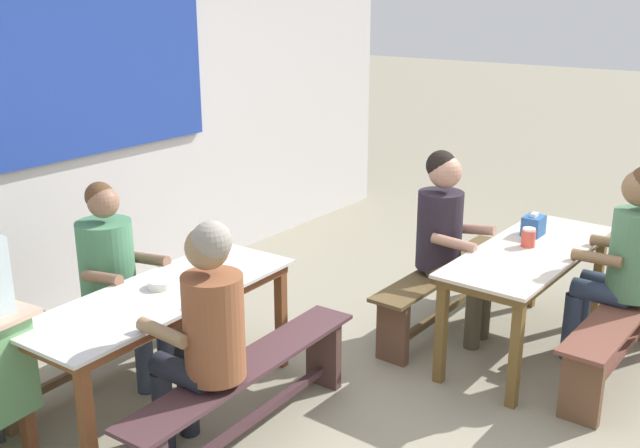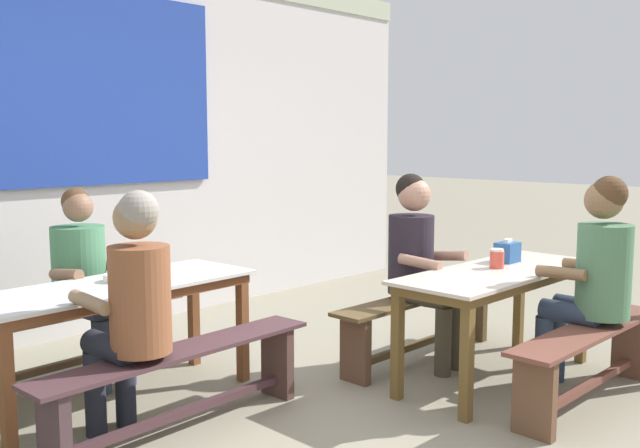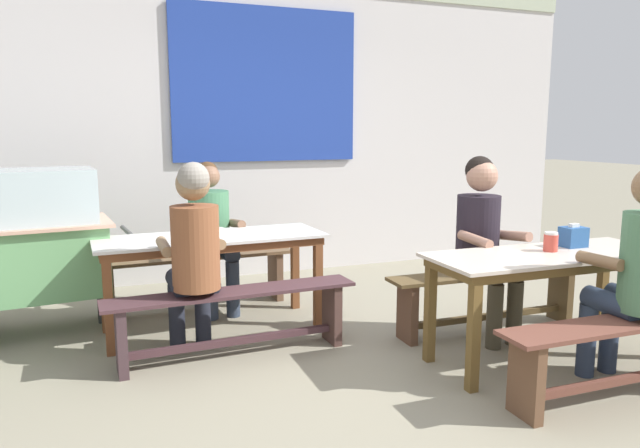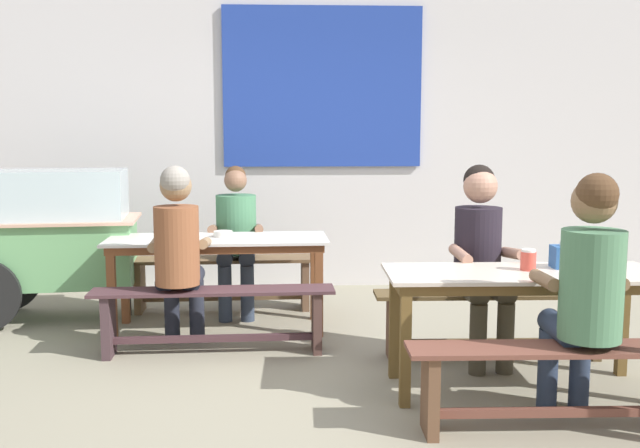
# 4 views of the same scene
# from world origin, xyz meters

# --- Properties ---
(ground_plane) EXTENTS (40.00, 40.00, 0.00)m
(ground_plane) POSITION_xyz_m (0.00, 0.00, 0.00)
(ground_plane) COLOR gray
(backdrop_wall) EXTENTS (7.11, 0.23, 3.09)m
(backdrop_wall) POSITION_xyz_m (-0.00, 2.73, 1.61)
(backdrop_wall) COLOR silver
(backdrop_wall) RESTS_ON ground_plane
(dining_table_far) EXTENTS (1.69, 0.67, 0.72)m
(dining_table_far) POSITION_xyz_m (-0.95, 1.14, 0.64)
(dining_table_far) COLOR silver
(dining_table_far) RESTS_ON ground_plane
(dining_table_near) EXTENTS (1.62, 0.64, 0.72)m
(dining_table_near) POSITION_xyz_m (0.96, -0.26, 0.64)
(dining_table_near) COLOR beige
(dining_table_near) RESTS_ON ground_plane
(bench_far_back) EXTENTS (1.66, 0.36, 0.46)m
(bench_far_back) POSITION_xyz_m (-0.96, 1.75, 0.31)
(bench_far_back) COLOR brown
(bench_far_back) RESTS_ON ground_plane
(bench_far_front) EXTENTS (1.68, 0.31, 0.46)m
(bench_far_front) POSITION_xyz_m (-0.93, 0.53, 0.30)
(bench_far_front) COLOR #452B2F
(bench_far_front) RESTS_ON ground_plane
(bench_near_back) EXTENTS (1.61, 0.29, 0.46)m
(bench_near_back) POSITION_xyz_m (0.98, 0.35, 0.30)
(bench_near_back) COLOR brown
(bench_near_back) RESTS_ON ground_plane
(bench_near_front) EXTENTS (1.54, 0.30, 0.46)m
(bench_near_front) POSITION_xyz_m (0.95, -0.86, 0.30)
(bench_near_front) COLOR brown
(bench_near_front) RESTS_ON ground_plane
(food_cart) EXTENTS (1.64, 0.86, 1.22)m
(food_cart) POSITION_xyz_m (-2.28, 1.55, 0.71)
(food_cart) COLOR #65A266
(food_cart) RESTS_ON ground_plane
(person_center_facing) EXTENTS (0.46, 0.60, 1.24)m
(person_center_facing) POSITION_xyz_m (-0.84, 1.68, 0.70)
(person_center_facing) COLOR #2D3748
(person_center_facing) RESTS_ON ground_plane
(person_near_front) EXTENTS (0.43, 0.53, 1.34)m
(person_near_front) POSITION_xyz_m (1.11, -0.81, 0.77)
(person_near_front) COLOR #29354B
(person_near_front) RESTS_ON ground_plane
(person_left_back_turned) EXTENTS (0.42, 0.52, 1.31)m
(person_left_back_turned) POSITION_xyz_m (-1.16, 0.59, 0.75)
(person_left_back_turned) COLOR #21242F
(person_left_back_turned) RESTS_ON ground_plane
(person_right_near_table) EXTENTS (0.44, 0.53, 1.32)m
(person_right_near_table) POSITION_xyz_m (0.86, 0.29, 0.76)
(person_right_near_table) COLOR #433D2D
(person_right_near_table) RESTS_ON ground_plane
(tissue_box) EXTENTS (0.16, 0.12, 0.16)m
(tissue_box) POSITION_xyz_m (1.25, -0.16, 0.79)
(tissue_box) COLOR #295595
(tissue_box) RESTS_ON dining_table_near
(condiment_jar) EXTENTS (0.09, 0.09, 0.13)m
(condiment_jar) POSITION_xyz_m (1.00, -0.22, 0.78)
(condiment_jar) COLOR #D4493B
(condiment_jar) RESTS_ON dining_table_near
(soup_bowl) EXTENTS (0.15, 0.15, 0.05)m
(soup_bowl) POSITION_xyz_m (-0.91, 1.19, 0.74)
(soup_bowl) COLOR silver
(soup_bowl) RESTS_ON dining_table_far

